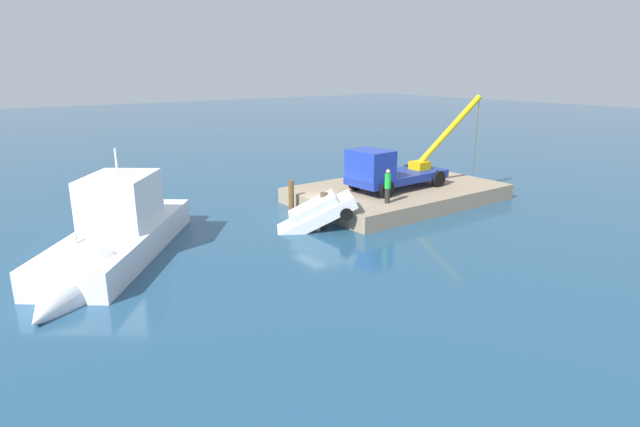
% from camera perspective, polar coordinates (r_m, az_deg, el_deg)
% --- Properties ---
extents(ground, '(200.00, 200.00, 0.00)m').
position_cam_1_polar(ground, '(29.11, 0.06, -0.30)').
color(ground, navy).
extents(dock, '(12.50, 8.07, 0.92)m').
position_cam_1_polar(dock, '(32.81, 8.49, 2.21)').
color(dock, gray).
rests_on(dock, ground).
extents(crane_truck, '(9.01, 3.14, 5.51)m').
position_cam_1_polar(crane_truck, '(31.27, 7.64, 4.82)').
color(crane_truck, navy).
rests_on(crane_truck, dock).
extents(dock_worker, '(0.34, 0.34, 1.86)m').
position_cam_1_polar(dock_worker, '(28.34, 7.45, 3.03)').
color(dock_worker, '#252525').
rests_on(dock_worker, dock).
extents(salvaged_car, '(4.72, 3.84, 2.74)m').
position_cam_1_polar(salvaged_car, '(26.70, -0.74, -0.25)').
color(salvaged_car, silver).
rests_on(salvaged_car, ground).
extents(moored_yacht, '(10.28, 11.71, 6.19)m').
position_cam_1_polar(moored_yacht, '(23.53, -22.53, -4.20)').
color(moored_yacht, white).
rests_on(moored_yacht, ground).
extents(piling_near, '(0.31, 0.31, 1.84)m').
position_cam_1_polar(piling_near, '(29.88, -3.17, 1.92)').
color(piling_near, brown).
rests_on(piling_near, ground).
extents(piling_mid, '(0.40, 0.40, 1.84)m').
position_cam_1_polar(piling_mid, '(26.96, 0.45, 0.40)').
color(piling_mid, brown).
rests_on(piling_mid, ground).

